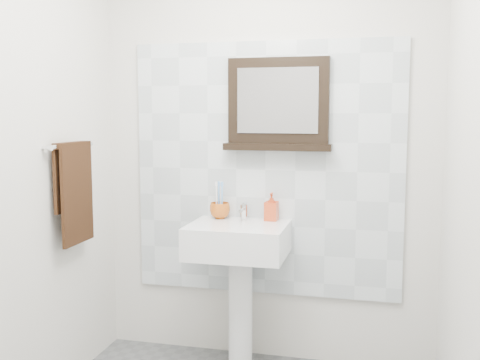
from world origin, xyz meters
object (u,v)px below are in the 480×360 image
soap_dispenser (271,207)px  hand_towel (74,185)px  toothbrush_cup (220,211)px  framed_mirror (278,107)px  pedestal_sink (238,255)px

soap_dispenser → hand_towel: bearing=-151.2°
toothbrush_cup → hand_towel: (-0.68, -0.48, 0.19)m
soap_dispenser → hand_towel: size_ratio=0.30×
soap_dispenser → hand_towel: (-0.99, -0.49, 0.16)m
soap_dispenser → toothbrush_cup: bearing=-175.8°
toothbrush_cup → hand_towel: bearing=-144.9°
framed_mirror → toothbrush_cup: bearing=-171.6°
framed_mirror → hand_towel: (-1.02, -0.53, -0.42)m
soap_dispenser → framed_mirror: framed_mirror is taller
toothbrush_cup → soap_dispenser: (0.31, 0.01, 0.03)m
toothbrush_cup → pedestal_sink: bearing=-42.6°
toothbrush_cup → hand_towel: 0.85m
soap_dispenser → hand_towel: 1.11m
toothbrush_cup → soap_dispenser: bearing=1.5°
soap_dispenser → framed_mirror: size_ratio=0.26×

